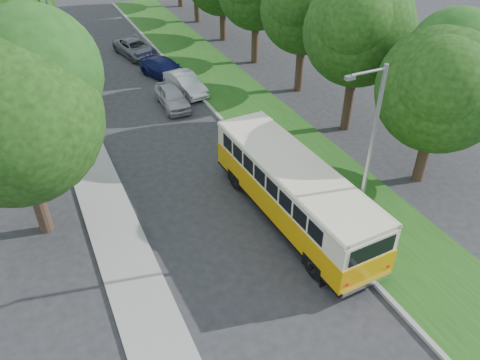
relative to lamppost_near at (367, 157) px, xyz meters
name	(u,v)px	position (x,y,z in m)	size (l,w,h in m)	color
ground	(238,236)	(-4.21, 2.50, -4.37)	(120.00, 120.00, 0.00)	#28282A
curb	(259,159)	(-0.61, 7.50, -4.29)	(0.20, 70.00, 0.15)	gray
grass_verge	(296,150)	(1.74, 7.50, -4.30)	(4.50, 70.00, 0.13)	#214913
sidewalk	(103,200)	(-9.01, 7.50, -4.31)	(2.20, 70.00, 0.12)	gray
lamppost_near	(367,157)	(0.00, 0.00, 0.00)	(1.71, 0.16, 8.00)	gray
lamppost_far	(55,46)	(-8.91, 18.50, -0.25)	(1.71, 0.16, 7.50)	gray
warning_sign	(78,108)	(-8.71, 14.48, -2.66)	(0.56, 0.10, 2.50)	gray
vintage_bus	(293,192)	(-1.53, 2.49, -2.85)	(2.63, 10.21, 3.03)	#E2A007
car_silver	(172,97)	(-2.71, 15.80, -3.69)	(1.61, 4.00, 1.36)	#ABAAAF
car_white	(185,83)	(-1.21, 17.44, -3.69)	(1.43, 4.11, 1.36)	silver
car_blue	(165,69)	(-1.66, 20.50, -3.68)	(1.93, 4.75, 1.38)	#12194F
car_grey	(135,48)	(-2.46, 25.89, -3.72)	(2.16, 4.68, 1.30)	slate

